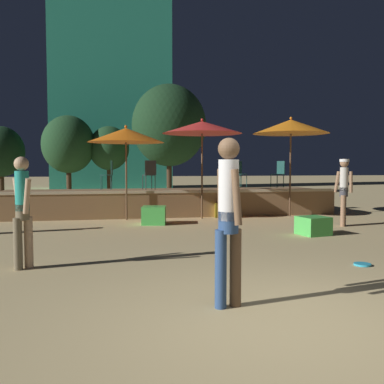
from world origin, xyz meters
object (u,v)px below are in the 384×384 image
bistro_chair_0 (239,171)px  background_tree_1 (109,148)px  cube_seat_1 (226,210)px  person_4 (228,213)px  background_tree_2 (68,144)px  patio_umbrella_0 (126,135)px  patio_umbrella_1 (202,128)px  bistro_chair_2 (279,171)px  bistro_chair_1 (150,172)px  patio_umbrella_2 (291,127)px  bistro_chair_3 (109,172)px  cube_seat_0 (154,215)px  cube_seat_3 (313,226)px  background_tree_3 (1,152)px  person_3 (344,188)px  background_tree_0 (169,126)px  frisbee_disc (362,264)px  person_2 (22,209)px

bistro_chair_0 → background_tree_1: (-4.56, 10.37, 1.18)m
cube_seat_1 → person_4: bearing=-105.1°
background_tree_2 → cube_seat_1: bearing=-64.4°
patio_umbrella_0 → background_tree_1: (-0.56, 12.40, 0.11)m
person_4 → background_tree_2: 20.68m
patio_umbrella_1 → bistro_chair_2: patio_umbrella_1 is taller
bistro_chair_1 → patio_umbrella_2: bearing=155.1°
bistro_chair_3 → patio_umbrella_1: bearing=72.3°
bistro_chair_0 → person_4: bearing=-129.9°
cube_seat_0 → patio_umbrella_2: bearing=13.5°
bistro_chair_2 → bistro_chair_3: same height
cube_seat_3 → bistro_chair_0: bearing=90.8°
bistro_chair_3 → background_tree_3: size_ratio=0.24×
person_3 → bistro_chair_1: (-4.76, 3.07, 0.38)m
patio_umbrella_2 → background_tree_0: 10.88m
cube_seat_3 → person_3: (1.43, 1.18, 0.78)m
cube_seat_1 → bistro_chair_3: 3.82m
bistro_chair_2 → background_tree_2: 13.63m
person_3 → background_tree_3: (-11.99, 15.29, 1.36)m
cube_seat_1 → person_3: person_3 is taller
patio_umbrella_0 → frisbee_disc: size_ratio=10.30×
frisbee_disc → background_tree_1: size_ratio=0.07×
background_tree_0 → background_tree_2: background_tree_0 is taller
background_tree_1 → person_2: bearing=-93.7°
cube_seat_0 → person_2: size_ratio=0.42×
patio_umbrella_2 → person_4: bearing=-117.7°
person_3 → background_tree_3: background_tree_3 is taller
patio_umbrella_1 → person_3: size_ratio=1.69×
cube_seat_1 → person_3: bearing=-45.5°
cube_seat_0 → bistro_chair_2: 5.29m
patio_umbrella_2 → bistro_chair_2: bearing=81.4°
cube_seat_0 → bistro_chair_3: 2.68m
cube_seat_0 → bistro_chair_0: bearing=43.2°
person_4 → bistro_chair_2: person_4 is taller
cube_seat_1 → person_3: (2.46, -2.50, 0.77)m
bistro_chair_3 → bistro_chair_2: bearing=99.1°
cube_seat_3 → background_tree_2: (-6.86, 15.83, 2.55)m
bistro_chair_0 → background_tree_0: background_tree_0 is taller
cube_seat_3 → cube_seat_1: bearing=105.7°
patio_umbrella_2 → background_tree_0: background_tree_0 is taller
patio_umbrella_2 → background_tree_2: background_tree_2 is taller
patio_umbrella_1 → bistro_chair_2: 3.62m
patio_umbrella_0 → cube_seat_0: 2.54m
person_2 → person_4: person_4 is taller
bistro_chair_0 → bistro_chair_2: size_ratio=1.00×
patio_umbrella_1 → cube_seat_0: patio_umbrella_1 is taller
person_3 → bistro_chair_2: bearing=38.3°
patio_umbrella_2 → frisbee_disc: bearing=-103.7°
patio_umbrella_0 → cube_seat_3: size_ratio=3.79×
background_tree_1 → bistro_chair_3: bearing=-89.7°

